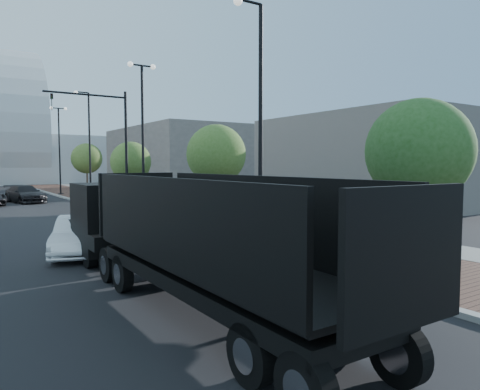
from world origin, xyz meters
TOP-DOWN VIEW (x-y plane):
  - sidewalk at (3.50, 40.00)m, footprint 7.00×140.00m
  - concrete_strip at (6.20, 40.00)m, footprint 2.40×140.00m
  - curb at (0.00, 40.00)m, footprint 0.30×140.00m
  - dump_truck at (-4.61, 8.04)m, footprint 2.32×13.32m
  - white_sedan at (-5.29, 13.12)m, footprint 2.89×4.49m
  - dark_car_far at (-3.81, 38.24)m, footprint 3.20×5.45m
  - pedestrian at (6.73, 23.36)m, footprint 0.75×0.51m
  - streetlight_1 at (0.49, 10.00)m, footprint 1.44×0.56m
  - streetlight_2 at (0.60, 22.00)m, footprint 1.72×0.56m
  - streetlight_3 at (0.49, 34.00)m, footprint 1.44×0.56m
  - streetlight_4 at (0.60, 46.00)m, footprint 1.72×0.56m
  - traffic_mast at (-0.30, 25.00)m, footprint 5.09×0.20m
  - tree_0 at (1.65, 4.02)m, footprint 2.87×2.87m
  - tree_1 at (1.65, 15.02)m, footprint 2.87×2.87m
  - tree_2 at (1.65, 27.02)m, footprint 2.85×2.85m
  - tree_3 at (1.65, 39.02)m, footprint 2.82×2.82m
  - commercial_block_ne at (16.00, 50.00)m, footprint 12.00×22.00m
  - commercial_block_e at (18.00, 20.00)m, footprint 10.00×16.00m
  - utility_cover_1 at (2.40, 8.00)m, footprint 0.50×0.50m
  - utility_cover_2 at (2.40, 19.00)m, footprint 0.50×0.50m

SIDE VIEW (x-z plane):
  - sidewalk at x=3.50m, z-range 0.00..0.12m
  - concrete_strip at x=6.20m, z-range 0.00..0.13m
  - curb at x=0.00m, z-range 0.00..0.14m
  - utility_cover_1 at x=2.40m, z-range 0.12..0.14m
  - utility_cover_2 at x=2.40m, z-range 0.12..0.14m
  - white_sedan at x=-5.29m, z-range 0.00..1.40m
  - dark_car_far at x=-3.81m, z-range 0.00..1.48m
  - pedestrian at x=6.73m, z-range 0.00..2.01m
  - dump_truck at x=-4.61m, z-range -0.24..2.80m
  - tree_2 at x=1.65m, z-range 1.00..5.89m
  - commercial_block_e at x=18.00m, z-range 0.00..7.00m
  - tree_0 at x=1.65m, z-range 1.10..6.18m
  - tree_1 at x=1.65m, z-range 1.15..6.35m
  - tree_3 at x=1.65m, z-range 1.20..6.43m
  - commercial_block_ne at x=16.00m, z-range 0.00..8.00m
  - streetlight_1 at x=0.49m, z-range -0.26..8.95m
  - streetlight_3 at x=0.49m, z-range -0.26..8.95m
  - streetlight_2 at x=0.60m, z-range 0.18..9.46m
  - streetlight_4 at x=0.60m, z-range 0.18..9.46m
  - traffic_mast at x=-0.30m, z-range 0.98..8.98m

